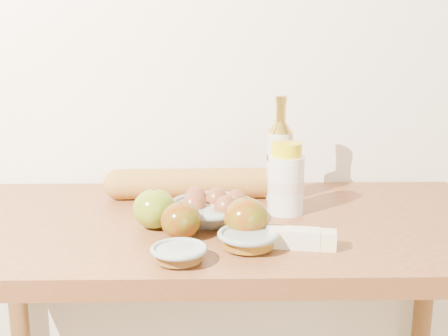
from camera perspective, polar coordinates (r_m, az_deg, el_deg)
The scene contains 12 objects.
back_wall at distance 1.47m, azimuth -0.26°, elevation 14.02°, with size 3.50×0.02×2.60m, color white.
table at distance 1.25m, azimuth -0.03°, elevation -10.60°, with size 1.20×0.60×0.90m.
bourbon_bottle at distance 1.33m, azimuth 5.68°, elevation 0.98°, with size 0.08×0.08×0.25m.
cream_bottle at distance 1.23m, azimuth 6.31°, elevation -1.31°, with size 0.08×0.08×0.16m.
egg_bowl at distance 1.18m, azimuth -1.15°, elevation -4.18°, with size 0.23×0.23×0.07m.
baguette at distance 1.35m, azimuth -2.99°, elevation -1.58°, with size 0.44×0.08×0.07m.
apple_yellowgreen at distance 1.15m, azimuth -7.09°, elevation -4.12°, with size 0.10×0.10×0.08m.
apple_redgreen_front at distance 1.09m, azimuth -4.40°, elevation -5.33°, with size 0.08×0.08×0.07m.
apple_redgreen_right at distance 1.09m, azimuth 2.25°, elevation -5.10°, with size 0.09×0.09×0.08m.
sugar_bowl at distance 0.99m, azimuth -4.60°, elevation -8.68°, with size 0.11×0.11×0.03m.
syrup_bowl at distance 1.04m, azimuth 2.48°, elevation -7.28°, with size 0.13×0.13×0.03m.
butter_stick at distance 1.06m, azimuth 7.97°, elevation -7.13°, with size 0.13×0.06×0.04m.
Camera 1 is at (-0.02, 0.04, 1.29)m, focal length 45.00 mm.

